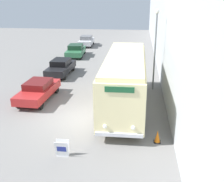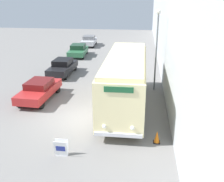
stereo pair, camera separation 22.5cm
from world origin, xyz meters
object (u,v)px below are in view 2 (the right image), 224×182
Objects in this scene: vintage_bus at (125,79)px; parked_car_distant at (89,41)px; parked_car_mid at (63,67)px; traffic_cone at (157,137)px; streetlamp at (157,39)px; sign_board at (61,148)px; parked_car_near at (39,90)px; parked_car_far at (78,50)px.

vintage_bus reaches higher than parked_car_distant.
traffic_cone is at bearing -51.06° from parked_car_mid.
streetlamp reaches higher than vintage_bus.
sign_board is (-2.62, -6.01, -1.57)m from vintage_bus.
parked_car_near is at bearing 149.04° from traffic_cone.
traffic_cone is at bearing -90.79° from streetlamp.
vintage_bus is at bearing -68.21° from parked_car_far.
parked_car_far is (-0.32, 7.45, -0.03)m from parked_car_mid.
parked_car_near is 20.00m from parked_car_distant.
vintage_bus reaches higher than parked_car_far.
parked_car_distant is (0.03, 6.43, 0.02)m from parked_car_far.
parked_car_distant is (-8.73, 16.97, -3.31)m from streetlamp.
sign_board reaches higher than traffic_cone.
parked_car_mid is 13.84m from traffic_cone.
sign_board is at bearing -159.58° from traffic_cone.
parked_car_far is (-0.43, 13.57, -0.03)m from parked_car_near.
streetlamp reaches higher than traffic_cone.
parked_car_near is at bearing -87.10° from parked_car_mid.
parked_car_far is at bearing 94.73° from parked_car_near.
streetlamp is at bearing 22.89° from parked_car_near.
parked_car_mid is 13.88m from parked_car_distant.
vintage_bus reaches higher than sign_board.
parked_car_near is (-6.25, 0.63, -1.24)m from vintage_bus.
vintage_bus is 2.31× the size of parked_car_distant.
parked_car_mid is at bearing -91.29° from parked_car_distant.
parked_car_near is 6.12m from parked_car_mid.
streetlamp is at bearing 64.07° from sign_board.
vintage_bus is at bearing -74.64° from parked_car_distant.
vintage_bus is 11.56× the size of sign_board.
parked_car_mid reaches higher than traffic_cone.
parked_car_far is at bearing 115.06° from traffic_cone.
parked_car_distant reaches higher than parked_car_far.
parked_car_far is (-6.68, 14.20, -1.27)m from vintage_bus.
sign_board is 0.19× the size of parked_car_near.
parked_car_mid is 1.05× the size of parked_car_distant.
vintage_bus is at bearing -2.84° from parked_car_near.
parked_car_distant is 26.38m from traffic_cone.
sign_board is 0.19× the size of parked_car_mid.
sign_board is 0.19× the size of parked_car_far.
parked_car_distant is at bearing 107.85° from vintage_bus.
traffic_cone is at bearing 20.42° from sign_board.
parked_car_distant reaches higher than traffic_cone.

